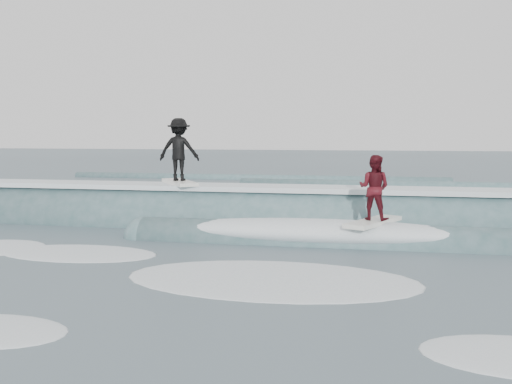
# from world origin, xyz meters

# --- Properties ---
(ground) EXTENTS (160.00, 160.00, 0.00)m
(ground) POSITION_xyz_m (0.00, 0.00, 0.00)
(ground) COLOR #374750
(ground) RESTS_ON ground
(breaking_wave) EXTENTS (23.52, 3.89, 2.23)m
(breaking_wave) POSITION_xyz_m (0.24, 5.52, 0.04)
(breaking_wave) COLOR #395E61
(breaking_wave) RESTS_ON ground
(surfer_black) EXTENTS (1.60, 1.95, 1.91)m
(surfer_black) POSITION_xyz_m (-2.49, 5.82, 2.12)
(surfer_black) COLOR white
(surfer_black) RESTS_ON ground
(surfer_red) EXTENTS (1.39, 2.03, 1.63)m
(surfer_red) POSITION_xyz_m (3.08, 3.62, 1.27)
(surfer_red) COLOR white
(surfer_red) RESTS_ON ground
(whitewater) EXTENTS (13.07, 6.87, 0.10)m
(whitewater) POSITION_xyz_m (-0.49, -0.36, 0.00)
(whitewater) COLOR white
(whitewater) RESTS_ON ground
(far_swells) EXTENTS (41.48, 8.65, 0.80)m
(far_swells) POSITION_xyz_m (-1.57, 17.65, 0.00)
(far_swells) COLOR #395E61
(far_swells) RESTS_ON ground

